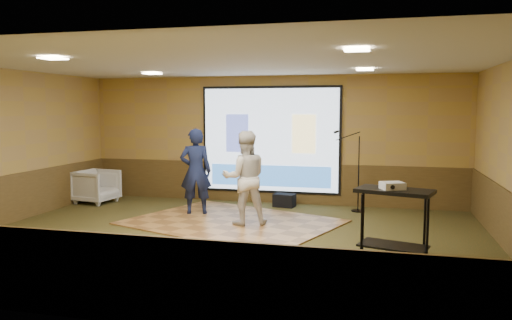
% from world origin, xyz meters
% --- Properties ---
extents(ground, '(9.00, 9.00, 0.00)m').
position_xyz_m(ground, '(0.00, 0.00, 0.00)').
color(ground, '#2A3819').
rests_on(ground, ground).
extents(room_shell, '(9.04, 7.04, 3.02)m').
position_xyz_m(room_shell, '(0.00, 0.00, 2.09)').
color(room_shell, '#A38044').
rests_on(room_shell, ground).
extents(wainscot_back, '(9.00, 0.04, 0.95)m').
position_xyz_m(wainscot_back, '(0.00, 3.48, 0.47)').
color(wainscot_back, '#493718').
rests_on(wainscot_back, ground).
extents(wainscot_front, '(9.00, 0.04, 0.95)m').
position_xyz_m(wainscot_front, '(0.00, -3.48, 0.47)').
color(wainscot_front, '#493718').
rests_on(wainscot_front, ground).
extents(wainscot_left, '(0.04, 7.00, 0.95)m').
position_xyz_m(wainscot_left, '(-4.48, 0.00, 0.47)').
color(wainscot_left, '#493718').
rests_on(wainscot_left, ground).
extents(projector_screen, '(3.32, 0.06, 2.52)m').
position_xyz_m(projector_screen, '(0.00, 3.44, 1.47)').
color(projector_screen, black).
rests_on(projector_screen, room_shell).
extents(downlight_nw, '(0.32, 0.32, 0.02)m').
position_xyz_m(downlight_nw, '(-2.20, 1.80, 2.97)').
color(downlight_nw, '#FCE4BD').
rests_on(downlight_nw, room_shell).
extents(downlight_ne, '(0.32, 0.32, 0.02)m').
position_xyz_m(downlight_ne, '(2.20, 1.80, 2.97)').
color(downlight_ne, '#FCE4BD').
rests_on(downlight_ne, room_shell).
extents(downlight_sw, '(0.32, 0.32, 0.02)m').
position_xyz_m(downlight_sw, '(-2.20, -1.50, 2.97)').
color(downlight_sw, '#FCE4BD').
rests_on(downlight_sw, room_shell).
extents(downlight_se, '(0.32, 0.32, 0.02)m').
position_xyz_m(downlight_se, '(2.20, -1.50, 2.97)').
color(downlight_se, '#FCE4BD').
rests_on(downlight_se, room_shell).
extents(dance_floor, '(4.56, 4.03, 0.03)m').
position_xyz_m(dance_floor, '(-0.27, 1.19, 0.01)').
color(dance_floor, '#A9763E').
rests_on(dance_floor, ground).
extents(player_left, '(0.76, 0.61, 1.80)m').
position_xyz_m(player_left, '(-1.23, 1.75, 0.92)').
color(player_left, '#141C3F').
rests_on(player_left, dance_floor).
extents(player_right, '(1.07, 0.96, 1.79)m').
position_xyz_m(player_right, '(0.03, 1.05, 0.92)').
color(player_right, beige).
rests_on(player_right, dance_floor).
extents(av_table, '(1.04, 0.55, 1.10)m').
position_xyz_m(av_table, '(2.73, -0.76, 0.79)').
color(av_table, black).
rests_on(av_table, ground).
extents(projector, '(0.38, 0.35, 0.10)m').
position_xyz_m(projector, '(2.70, -0.78, 1.15)').
color(projector, silver).
rests_on(projector, av_table).
extents(mic_stand, '(0.69, 0.28, 1.77)m').
position_xyz_m(mic_stand, '(2.02, 2.92, 0.49)').
color(mic_stand, black).
rests_on(mic_stand, ground).
extents(banquet_chair, '(0.98, 0.96, 0.79)m').
position_xyz_m(banquet_chair, '(-4.00, 2.42, 0.39)').
color(banquet_chair, gray).
rests_on(banquet_chair, ground).
extents(duffel_bag, '(0.52, 0.38, 0.29)m').
position_xyz_m(duffel_bag, '(0.42, 3.04, 0.15)').
color(duffel_bag, black).
rests_on(duffel_bag, ground).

